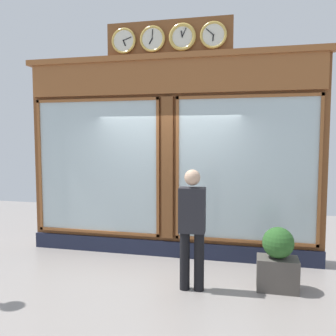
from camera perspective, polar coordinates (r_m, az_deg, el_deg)
shop_facade at (r=6.33m, az=0.26°, el=2.13°), size 5.35×0.42×4.12m
pedestrian at (r=4.95m, az=3.89°, el=-9.02°), size 0.37×0.24×1.69m
planter_box at (r=5.38m, az=17.17°, el=-15.94°), size 0.56×0.36×0.46m
planter_shrub at (r=5.24m, az=17.29°, el=-11.39°), size 0.43×0.43×0.43m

